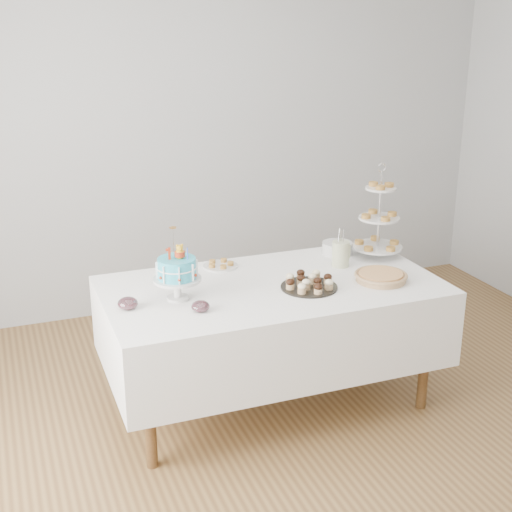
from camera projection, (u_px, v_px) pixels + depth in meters
name	position (u px, v px, depth m)	size (l,w,h in m)	color
floor	(291.00, 428.00, 4.06)	(5.00, 5.00, 0.00)	brown
walls	(295.00, 198.00, 3.62)	(5.04, 4.04, 2.70)	#A4A6A9
table	(272.00, 321.00, 4.15)	(1.92, 1.02, 0.77)	white
birthday_cake	(177.00, 280.00, 3.83)	(0.26, 0.26, 0.40)	silver
cupcake_tray	(309.00, 282.00, 4.01)	(0.32, 0.32, 0.07)	black
pie	(381.00, 276.00, 4.12)	(0.31, 0.31, 0.05)	tan
tiered_stand	(379.00, 218.00, 4.44)	(0.31, 0.31, 0.61)	silver
plate_stack	(337.00, 248.00, 4.57)	(0.19, 0.19, 0.08)	silver
pastry_plate	(220.00, 265.00, 4.35)	(0.21, 0.21, 0.03)	silver
jam_bowl_a	(201.00, 306.00, 3.70)	(0.10, 0.10, 0.06)	silver
jam_bowl_b	(128.00, 303.00, 3.73)	(0.11, 0.11, 0.06)	silver
utensil_pitcher	(341.00, 253.00, 4.34)	(0.11, 0.11, 0.24)	white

